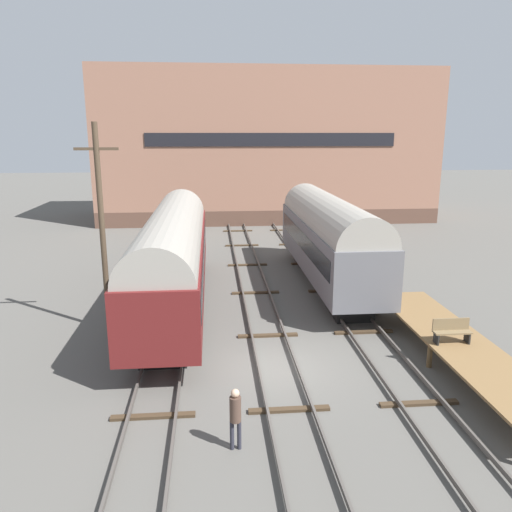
{
  "coord_description": "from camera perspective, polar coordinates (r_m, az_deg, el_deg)",
  "views": [
    {
      "loc": [
        -2.32,
        -17.02,
        8.55
      ],
      "look_at": [
        0.0,
        8.71,
        2.2
      ],
      "focal_mm": 35.0,
      "sensor_mm": 36.0,
      "label": 1
    }
  ],
  "objects": [
    {
      "name": "track_right",
      "position": [
        20.08,
        14.77,
        -11.42
      ],
      "size": [
        2.6,
        60.0,
        0.26
      ],
      "color": "#4C4742",
      "rests_on": "ground"
    },
    {
      "name": "ground_plane",
      "position": [
        19.18,
        2.39,
        -12.67
      ],
      "size": [
        200.0,
        200.0,
        0.0
      ],
      "primitive_type": "plane",
      "color": "#56544F"
    },
    {
      "name": "person_worker",
      "position": [
        14.32,
        -2.37,
        -17.5
      ],
      "size": [
        0.32,
        0.32,
        1.83
      ],
      "color": "#282833",
      "rests_on": "ground"
    },
    {
      "name": "track_left",
      "position": [
        19.08,
        -10.7,
        -12.59
      ],
      "size": [
        2.6,
        60.0,
        0.26
      ],
      "color": "#4C4742",
      "rests_on": "ground"
    },
    {
      "name": "train_car_grey",
      "position": [
        28.61,
        8.24,
        2.32
      ],
      "size": [
        3.06,
        15.05,
        5.17
      ],
      "color": "black",
      "rests_on": "ground"
    },
    {
      "name": "utility_pole",
      "position": [
        22.27,
        -17.19,
        3.17
      ],
      "size": [
        1.8,
        0.24,
        9.03
      ],
      "color": "#473828",
      "rests_on": "ground"
    },
    {
      "name": "station_platform",
      "position": [
        20.41,
        22.09,
        -9.23
      ],
      "size": [
        2.42,
        11.9,
        1.0
      ],
      "color": "brown",
      "rests_on": "ground"
    },
    {
      "name": "track_middle",
      "position": [
        19.12,
        2.4,
        -12.29
      ],
      "size": [
        2.6,
        60.0,
        0.26
      ],
      "color": "#4C4742",
      "rests_on": "ground"
    },
    {
      "name": "bench",
      "position": [
        20.0,
        21.45,
        -7.88
      ],
      "size": [
        1.4,
        0.4,
        0.91
      ],
      "color": "brown",
      "rests_on": "station_platform"
    },
    {
      "name": "train_car_maroon",
      "position": [
        24.92,
        -9.47,
        0.42
      ],
      "size": [
        3.04,
        17.57,
        5.05
      ],
      "color": "black",
      "rests_on": "ground"
    },
    {
      "name": "warehouse_building",
      "position": [
        53.04,
        0.98,
        12.45
      ],
      "size": [
        32.83,
        12.51,
        14.58
      ],
      "color": "brown",
      "rests_on": "ground"
    }
  ]
}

